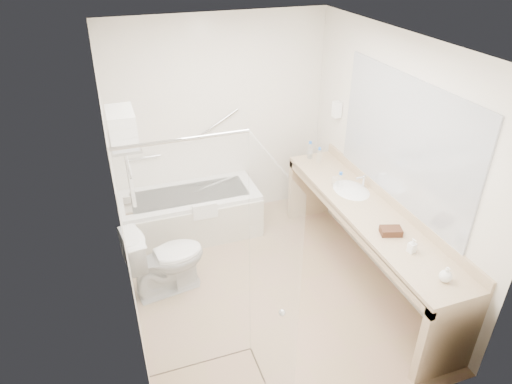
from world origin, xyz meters
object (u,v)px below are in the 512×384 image
object	(u,v)px
bathtub	(191,214)
amenity_basket	(391,231)
vanity_counter	(366,227)
toilet	(166,259)
water_bottle_left	(340,182)

from	to	relation	value
bathtub	amenity_basket	size ratio (longest dim) A/B	8.47
bathtub	vanity_counter	xyz separation A→B (m)	(1.52, -1.39, 0.36)
toilet	amenity_basket	distance (m)	2.20
bathtub	vanity_counter	distance (m)	2.09
bathtub	toilet	distance (m)	1.02
bathtub	vanity_counter	bearing A→B (deg)	-42.35
vanity_counter	amenity_basket	world-z (taller)	vanity_counter
bathtub	vanity_counter	size ratio (longest dim) A/B	0.59
toilet	amenity_basket	world-z (taller)	amenity_basket
bathtub	toilet	world-z (taller)	toilet
vanity_counter	bathtub	bearing A→B (deg)	137.65
amenity_basket	vanity_counter	bearing A→B (deg)	85.68
amenity_basket	toilet	bearing A→B (deg)	154.88
amenity_basket	water_bottle_left	size ratio (longest dim) A/B	0.87
bathtub	amenity_basket	bearing A→B (deg)	-50.63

